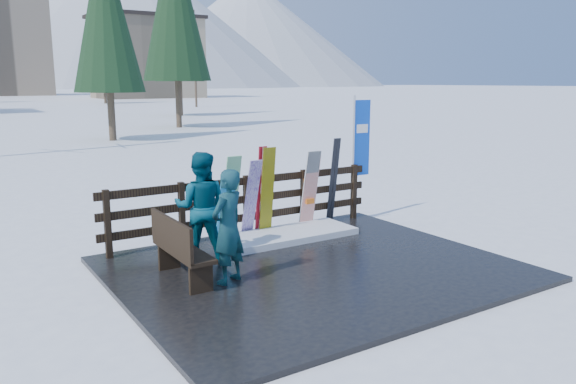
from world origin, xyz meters
TOP-DOWN VIEW (x-y plane):
  - ground at (0.00, 0.00)m, footprint 700.00×700.00m
  - deck at (0.00, 0.00)m, footprint 6.00×5.00m
  - fence at (0.00, 2.20)m, footprint 5.60×0.10m
  - snow_patch at (0.57, 1.60)m, footprint 2.54×1.00m
  - bench at (-2.04, 0.52)m, footprint 0.40×1.50m
  - snowboard_0 at (-0.54, 1.98)m, footprint 0.30×0.37m
  - snowboard_1 at (-0.45, 1.98)m, footprint 0.28×0.40m
  - snowboard_2 at (0.32, 1.98)m, footprint 0.26×0.23m
  - snowboard_3 at (-0.02, 1.98)m, footprint 0.24×0.45m
  - snowboard_4 at (1.29, 1.98)m, footprint 0.30×0.35m
  - snowboard_5 at (1.30, 1.98)m, footprint 0.31×0.31m
  - ski_pair_a at (0.22, 2.05)m, footprint 0.16×0.21m
  - ski_pair_b at (1.93, 2.05)m, footprint 0.16×0.26m
  - rental_flag at (2.77, 2.25)m, footprint 0.45×0.04m
  - person_front at (-1.45, 0.10)m, footprint 0.72×0.63m
  - person_back at (-1.36, 1.22)m, footprint 1.10×1.04m
  - trees at (2.04, 49.74)m, footprint 42.31×68.71m

SIDE VIEW (x-z plane):
  - ground at x=0.00m, z-range 0.00..0.00m
  - deck at x=0.00m, z-range 0.00..0.08m
  - snow_patch at x=0.57m, z-range 0.08..0.20m
  - bench at x=-2.04m, z-range 0.11..1.08m
  - snowboard_0 at x=-0.54m, z-range 0.08..1.39m
  - fence at x=0.00m, z-range 0.16..1.31m
  - snowboard_5 at x=1.30m, z-range 0.08..1.57m
  - snowboard_3 at x=-0.02m, z-range 0.08..1.58m
  - snowboard_4 at x=1.29m, z-range 0.08..1.64m
  - snowboard_1 at x=-0.45m, z-range 0.08..1.68m
  - person_front at x=-1.45m, z-range 0.08..1.75m
  - snowboard_2 at x=0.32m, z-range 0.08..1.77m
  - ski_pair_a at x=0.22m, z-range 0.08..1.79m
  - ski_pair_b at x=1.93m, z-range 0.08..1.85m
  - person_back at x=-1.36m, z-range 0.08..1.87m
  - rental_flag at x=2.77m, z-range 0.39..2.99m
  - trees at x=2.04m, z-range -0.78..12.63m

